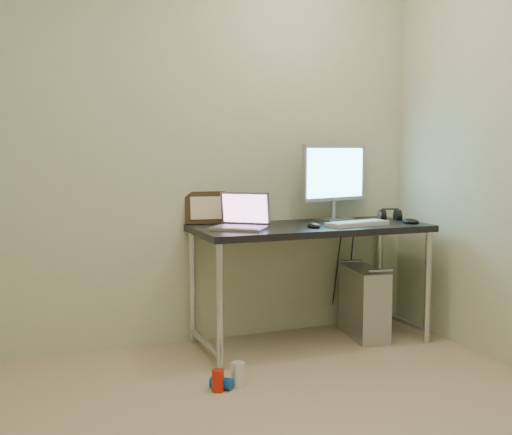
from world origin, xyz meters
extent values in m
cube|color=beige|center=(0.00, 1.75, 1.25)|extent=(3.50, 0.02, 2.50)
cube|color=black|center=(0.89, 1.43, 0.73)|extent=(1.45, 0.63, 0.04)
cylinder|color=silver|center=(0.21, 1.16, 0.35)|extent=(0.04, 0.04, 0.71)
cylinder|color=silver|center=(0.21, 1.71, 0.35)|extent=(0.04, 0.04, 0.71)
cylinder|color=silver|center=(1.57, 1.16, 0.35)|extent=(0.04, 0.04, 0.71)
cylinder|color=silver|center=(1.57, 1.71, 0.35)|extent=(0.04, 0.04, 0.71)
cylinder|color=silver|center=(0.21, 1.43, 0.08)|extent=(0.04, 0.55, 0.04)
cylinder|color=silver|center=(1.57, 1.43, 0.08)|extent=(0.04, 0.55, 0.04)
cube|color=#BAB9BE|center=(1.28, 1.42, 0.23)|extent=(0.25, 0.46, 0.45)
cylinder|color=#9D9DA4|center=(1.28, 1.24, 0.47)|extent=(0.16, 0.05, 0.02)
cylinder|color=#9D9DA4|center=(1.28, 1.60, 0.47)|extent=(0.16, 0.05, 0.02)
cylinder|color=black|center=(1.23, 1.70, 0.40)|extent=(0.01, 0.16, 0.69)
cylinder|color=black|center=(1.32, 1.68, 0.38)|extent=(0.02, 0.11, 0.71)
cylinder|color=red|center=(0.10, 0.87, 0.06)|extent=(0.08, 0.08, 0.11)
cylinder|color=silver|center=(0.22, 0.89, 0.06)|extent=(0.09, 0.09, 0.13)
cylinder|color=#0C44A8|center=(0.13, 0.89, 0.03)|extent=(0.12, 0.12, 0.06)
cube|color=#9D9DA4|center=(0.40, 1.38, 0.76)|extent=(0.37, 0.36, 0.02)
cube|color=gray|center=(0.40, 1.38, 0.77)|extent=(0.32, 0.31, 0.00)
cube|color=gray|center=(0.48, 1.47, 0.86)|extent=(0.27, 0.22, 0.20)
cube|color=#805273|center=(0.48, 1.46, 0.86)|extent=(0.24, 0.20, 0.17)
cube|color=#9D9DA4|center=(1.15, 1.60, 0.76)|extent=(0.24, 0.20, 0.02)
cylinder|color=#9D9DA4|center=(1.15, 1.62, 0.82)|extent=(0.03, 0.03, 0.12)
cube|color=#9D9DA4|center=(1.15, 1.61, 1.06)|extent=(0.52, 0.17, 0.37)
cube|color=#5CC2E6|center=(1.15, 1.59, 1.06)|extent=(0.47, 0.13, 0.32)
cube|color=silver|center=(1.14, 1.30, 0.76)|extent=(0.43, 0.21, 0.02)
ellipsoid|color=black|center=(1.52, 1.27, 0.77)|extent=(0.11, 0.14, 0.04)
ellipsoid|color=black|center=(0.85, 1.30, 0.77)|extent=(0.07, 0.11, 0.04)
cylinder|color=black|center=(1.46, 1.50, 0.77)|extent=(0.06, 0.09, 0.09)
cylinder|color=black|center=(1.56, 1.50, 0.77)|extent=(0.06, 0.09, 0.09)
cube|color=black|center=(1.51, 1.50, 0.82)|extent=(0.11, 0.04, 0.01)
cube|color=black|center=(0.30, 1.73, 0.85)|extent=(0.26, 0.11, 0.21)
cylinder|color=silver|center=(0.48, 1.72, 0.79)|extent=(0.01, 0.01, 0.08)
cylinder|color=silver|center=(0.48, 1.72, 0.84)|extent=(0.04, 0.03, 0.04)
camera|label=1|loc=(-0.87, -2.11, 1.21)|focal=45.00mm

